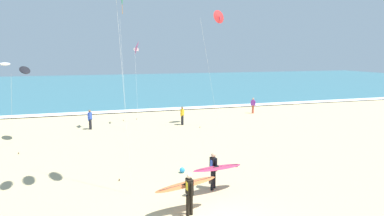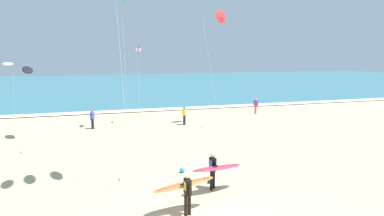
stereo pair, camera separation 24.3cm
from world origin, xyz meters
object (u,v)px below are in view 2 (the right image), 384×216
Objects in this scene: kite_delta_rose_mid at (138,48)px; kite_arc_ivory_far at (8,68)px; kite_delta_scarlet_near at (221,17)px; beach_ball at (182,170)px; bystander_yellow_top at (184,116)px; bystander_purple_top at (256,106)px; bystander_blue_top at (92,119)px; surfer_trailing at (186,188)px; kite_diamond_emerald_low at (124,2)px; surfer_lead at (215,168)px.

kite_arc_ivory_far is (-9.02, -3.16, -1.41)m from kite_delta_rose_mid.
beach_ball is at bearing -119.93° from kite_delta_scarlet_near.
beach_ball is (9.79, -8.80, -4.92)m from kite_arc_ivory_far.
bystander_purple_top is (8.27, 3.15, 0.00)m from bystander_yellow_top.
bystander_blue_top is at bearing 176.09° from bystander_yellow_top.
kite_delta_rose_mid reaches higher than kite_arc_ivory_far.
bystander_blue_top is 16.01m from bystander_purple_top.
kite_delta_rose_mid is 6.91m from bystander_blue_top.
surfer_trailing is at bearing -123.44° from bystander_purple_top.
bystander_yellow_top is at bearing 75.27° from beach_ball.
kite_diamond_emerald_low is 38.73× the size of beach_ball.
kite_delta_scarlet_near is 7.25m from kite_delta_rose_mid.
kite_arc_ivory_far is at bearing -175.53° from kite_delta_scarlet_near.
surfer_trailing is at bearing -85.98° from kite_diamond_emerald_low.
kite_delta_scarlet_near reaches higher than surfer_lead.
kite_diamond_emerald_low is 14.32m from beach_ball.
surfer_lead is 0.23× the size of kite_diamond_emerald_low.
kite_delta_scarlet_near is at bearing 60.07° from beach_ball.
kite_delta_rose_mid is at bearing 9.23° from bystander_blue_top.
surfer_lead reaches higher than bystander_blue_top.
surfer_trailing is at bearing -76.29° from bystander_blue_top.
kite_delta_rose_mid reaches higher than bystander_yellow_top.
surfer_trailing is at bearing -136.02° from surfer_lead.
bystander_yellow_top is (1.97, 13.33, -0.24)m from surfer_lead.
beach_ball is at bearing 108.99° from surfer_lead.
kite_diamond_emerald_low is at bearing -174.60° from bystander_yellow_top.
kite_delta_rose_mid is (-6.54, 1.94, -2.47)m from kite_delta_scarlet_near.
kite_delta_scarlet_near reaches higher than surfer_trailing.
bystander_blue_top is at bearing 172.86° from kite_delta_scarlet_near.
kite_delta_rose_mid is at bearing 19.31° from kite_arc_ivory_far.
kite_diamond_emerald_low is 10.21m from bystander_yellow_top.
kite_delta_scarlet_near is at bearing 4.47° from kite_arc_ivory_far.
kite_diamond_emerald_low is (-2.78, 12.88, 8.78)m from surfer_lead.
kite_diamond_emerald_low reaches higher than kite_arc_ivory_far.
kite_delta_rose_mid reaches higher than surfer_trailing.
surfer_lead is 1.56× the size of bystander_purple_top.
surfer_trailing is 1.58× the size of bystander_blue_top.
kite_arc_ivory_far is 3.43× the size of bystander_purple_top.
bystander_blue_top is 7.54m from bystander_yellow_top.
surfer_trailing is at bearing -90.42° from kite_delta_rose_mid.
kite_delta_scarlet_near is at bearing -2.57° from kite_diamond_emerald_low.
surfer_lead is at bearing -121.87° from bystander_purple_top.
bystander_blue_top is 5.68× the size of beach_ball.
bystander_yellow_top is (12.63, 2.01, -4.25)m from kite_arc_ivory_far.
kite_delta_scarlet_near is 6.00× the size of bystander_blue_top.
bystander_yellow_top is 1.00× the size of bystander_purple_top.
kite_delta_rose_mid is at bearing 89.58° from surfer_trailing.
surfer_lead is 14.91m from bystander_blue_top.
bystander_blue_top is (-2.76, 0.96, -9.02)m from kite_diamond_emerald_low.
bystander_purple_top is at bearing 58.13° from surfer_lead.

